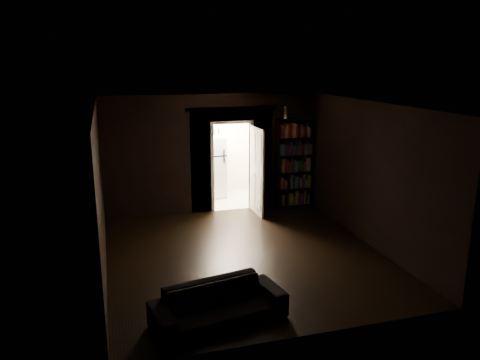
# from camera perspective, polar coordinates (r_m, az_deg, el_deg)

# --- Properties ---
(ground) EXTENTS (5.50, 5.50, 0.00)m
(ground) POSITION_cam_1_polar(r_m,az_deg,el_deg) (8.86, 0.61, -9.15)
(ground) COLOR black
(ground) RESTS_ON ground
(room_walls) EXTENTS (5.02, 5.61, 2.84)m
(room_walls) POSITION_cam_1_polar(r_m,az_deg,el_deg) (9.34, -1.32, 2.92)
(room_walls) COLOR black
(room_walls) RESTS_ON ground
(kitchen_alcove) EXTENTS (2.20, 1.80, 2.60)m
(kitchen_alcove) POSITION_cam_1_polar(r_m,az_deg,el_deg) (12.22, -2.36, 3.39)
(kitchen_alcove) COLOR #B7AFA0
(kitchen_alcove) RESTS_ON ground
(sofa) EXTENTS (1.97, 1.14, 0.71)m
(sofa) POSITION_cam_1_polar(r_m,az_deg,el_deg) (6.65, -2.62, -14.25)
(sofa) COLOR black
(sofa) RESTS_ON ground
(bookshelf) EXTENTS (0.96, 0.59, 2.20)m
(bookshelf) POSITION_cam_1_polar(r_m,az_deg,el_deg) (11.47, 6.54, 2.02)
(bookshelf) COLOR black
(bookshelf) RESTS_ON ground
(refrigerator) EXTENTS (0.83, 0.78, 1.65)m
(refrigerator) POSITION_cam_1_polar(r_m,az_deg,el_deg) (12.39, -3.63, 1.71)
(refrigerator) COLOR white
(refrigerator) RESTS_ON ground
(door) EXTENTS (0.07, 0.85, 2.05)m
(door) POSITION_cam_1_polar(r_m,az_deg,el_deg) (10.91, 2.08, 1.06)
(door) COLOR white
(door) RESTS_ON ground
(figurine) EXTENTS (0.12, 0.12, 0.29)m
(figurine) POSITION_cam_1_polar(r_m,az_deg,el_deg) (11.20, 5.57, 8.21)
(figurine) COLOR white
(figurine) RESTS_ON bookshelf
(bottles) EXTENTS (0.65, 0.23, 0.26)m
(bottles) POSITION_cam_1_polar(r_m,az_deg,el_deg) (12.09, -3.73, 6.01)
(bottles) COLOR black
(bottles) RESTS_ON refrigerator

